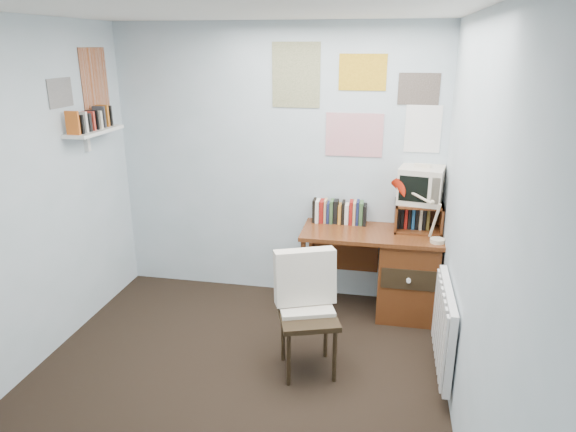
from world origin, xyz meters
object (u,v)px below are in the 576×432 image
desk (400,271)px  desk_lamp (440,217)px  tv_riser (418,217)px  wall_shelf (94,131)px  crt_tv (421,183)px  desk_chair (308,318)px  radiator (444,327)px

desk → desk_lamp: size_ratio=2.76×
tv_riser → wall_shelf: 2.83m
tv_riser → crt_tv: crt_tv is taller
desk_chair → crt_tv: crt_tv is taller
wall_shelf → crt_tv: bearing=10.7°
desk → desk_chair: 1.21m
desk_lamp → tv_riser: (-0.15, 0.27, -0.09)m
desk → radiator: (0.29, -0.93, 0.01)m
radiator → desk_chair: bearing=-174.9°
desk_chair → desk_lamp: desk_lamp is taller
desk_lamp → crt_tv: size_ratio=1.22×
desk_chair → tv_riser: size_ratio=2.17×
desk → desk_chair: desk_chair is taller
desk_lamp → radiator: size_ratio=0.54×
wall_shelf → desk: bearing=8.4°
desk → desk_lamp: (0.27, -0.16, 0.57)m
tv_riser → wall_shelf: (-2.69, -0.49, 0.74)m
desk_lamp → wall_shelf: (-2.84, -0.22, 0.64)m
tv_riser → radiator: 1.15m
desk_chair → desk_lamp: size_ratio=2.00×
desk → desk_chair: size_ratio=1.38×
desk_chair → crt_tv: size_ratio=2.43×
desk_chair → crt_tv: (0.79, 1.14, 0.74)m
wall_shelf → tv_riser: bearing=10.3°
desk → desk_chair: (-0.66, -1.01, 0.03)m
desk → radiator: 0.97m
crt_tv → radiator: crt_tv is taller
desk → radiator: desk is taller
desk_chair → desk_lamp: 1.37m
desk → tv_riser: bearing=43.0°
desk → wall_shelf: (-2.57, -0.38, 1.21)m
desk_chair → wall_shelf: size_ratio=1.40×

